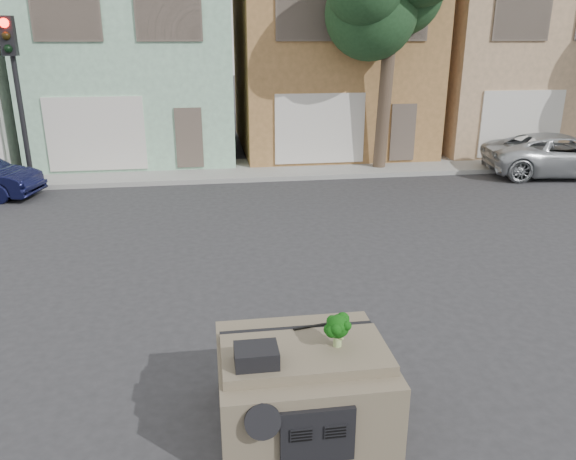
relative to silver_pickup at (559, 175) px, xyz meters
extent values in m
plane|color=#303033|center=(-10.86, -8.41, 0.00)|extent=(120.00, 120.00, 0.00)
cube|color=gray|center=(-10.86, 2.09, 0.07)|extent=(40.00, 3.00, 0.15)
cube|color=#97C8A6|center=(-14.36, 6.09, 3.77)|extent=(7.20, 8.20, 7.55)
cube|color=#9E703F|center=(-6.86, 6.09, 3.77)|extent=(7.20, 8.20, 7.55)
cube|color=tan|center=(0.64, 6.09, 3.77)|extent=(7.20, 8.20, 7.55)
imported|color=#B5BABD|center=(0.00, 0.00, 0.00)|extent=(5.35, 3.07, 1.40)
cube|color=black|center=(-17.36, 1.09, 2.55)|extent=(0.40, 0.40, 5.10)
cube|color=#1C3C1E|center=(-5.86, 1.39, 4.25)|extent=(4.40, 4.00, 8.50)
cube|color=#685D49|center=(-10.86, -11.41, 0.56)|extent=(2.00, 1.80, 1.12)
cube|color=black|center=(-11.44, -11.76, 1.22)|extent=(0.48, 0.38, 0.20)
cube|color=black|center=(-10.58, -11.03, 1.13)|extent=(0.69, 0.15, 0.02)
cube|color=#0B3A09|center=(-10.47, -11.53, 1.32)|extent=(0.40, 0.40, 0.40)
camera|label=1|loc=(-11.88, -17.09, 4.54)|focal=35.00mm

